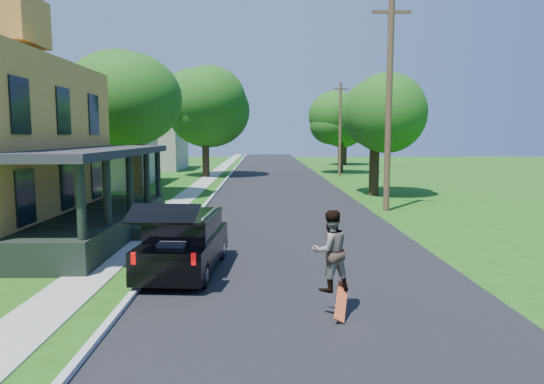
{
  "coord_description": "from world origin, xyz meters",
  "views": [
    {
      "loc": [
        -1.16,
        -10.96,
        3.57
      ],
      "look_at": [
        -0.88,
        3.0,
        1.94
      ],
      "focal_mm": 32.0,
      "sensor_mm": 36.0,
      "label": 1
    }
  ],
  "objects_px": {
    "black_suv": "(184,243)",
    "tree_right_near": "(375,108)",
    "utility_pole_near": "(389,103)",
    "skateboarder": "(330,251)"
  },
  "relations": [
    {
      "from": "tree_right_near",
      "to": "utility_pole_near",
      "type": "xyz_separation_m",
      "value": [
        -0.72,
        -5.96,
        -0.1
      ]
    },
    {
      "from": "tree_right_near",
      "to": "utility_pole_near",
      "type": "bearing_deg",
      "value": -96.88
    },
    {
      "from": "skateboarder",
      "to": "tree_right_near",
      "type": "height_order",
      "value": "tree_right_near"
    },
    {
      "from": "black_suv",
      "to": "tree_right_near",
      "type": "height_order",
      "value": "tree_right_near"
    },
    {
      "from": "skateboarder",
      "to": "utility_pole_near",
      "type": "bearing_deg",
      "value": -128.72
    },
    {
      "from": "skateboarder",
      "to": "tree_right_near",
      "type": "xyz_separation_m",
      "value": [
        5.28,
        19.35,
        3.86
      ]
    },
    {
      "from": "utility_pole_near",
      "to": "black_suv",
      "type": "bearing_deg",
      "value": -126.25
    },
    {
      "from": "black_suv",
      "to": "tree_right_near",
      "type": "distance_m",
      "value": 18.89
    },
    {
      "from": "skateboarder",
      "to": "tree_right_near",
      "type": "distance_m",
      "value": 20.43
    },
    {
      "from": "skateboarder",
      "to": "utility_pole_near",
      "type": "relative_size",
      "value": 0.16
    }
  ]
}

